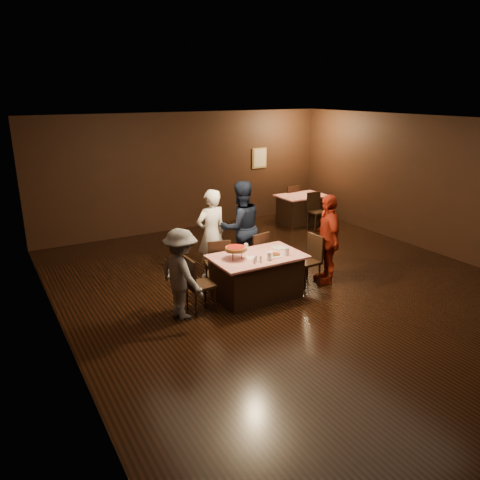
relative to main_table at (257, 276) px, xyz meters
name	(u,v)px	position (x,y,z in m)	size (l,w,h in m)	color
room	(307,176)	(0.76, -0.32, 1.75)	(10.00, 10.04, 3.02)	black
main_table	(257,276)	(0.00, 0.00, 0.00)	(1.60, 1.00, 0.77)	#A80B0C
back_table	(301,209)	(3.67, 3.57, 0.00)	(1.30, 0.90, 0.77)	red
chair_far_left	(217,262)	(-0.40, 0.75, 0.09)	(0.42, 0.42, 0.95)	black
chair_far_right	(254,255)	(0.40, 0.75, 0.09)	(0.42, 0.42, 0.95)	black
chair_end_left	(200,284)	(-1.10, 0.00, 0.09)	(0.42, 0.42, 0.95)	black
chair_end_right	(307,261)	(1.10, 0.00, 0.09)	(0.42, 0.42, 0.95)	black
chair_back_near	(317,211)	(3.67, 2.87, 0.09)	(0.42, 0.42, 0.95)	black
chair_back_far	(288,201)	(3.67, 4.17, 0.09)	(0.42, 0.42, 0.95)	black
diner_white_jacket	(211,234)	(-0.26, 1.25, 0.49)	(0.64, 0.42, 1.75)	white
diner_navy_hoodie	(241,227)	(0.36, 1.20, 0.54)	(0.90, 0.70, 1.85)	black
diner_grey_knit	(181,274)	(-1.46, -0.06, 0.36)	(0.96, 0.55, 1.48)	slate
diner_red_shirt	(328,239)	(1.51, -0.07, 0.47)	(1.00, 0.42, 1.71)	maroon
pizza_stand	(236,249)	(-0.40, 0.05, 0.57)	(0.38, 0.38, 0.22)	black
plate_with_slice	(275,255)	(0.25, -0.18, 0.41)	(0.25, 0.25, 0.06)	white
plate_empty	(279,248)	(0.55, 0.15, 0.39)	(0.25, 0.25, 0.01)	white
glass_front_left	(269,256)	(0.05, -0.30, 0.46)	(0.08, 0.08, 0.14)	silver
glass_front_right	(287,252)	(0.45, -0.25, 0.46)	(0.08, 0.08, 0.14)	silver
glass_back	(246,247)	(-0.05, 0.30, 0.46)	(0.08, 0.08, 0.14)	silver
condiments	(257,260)	(-0.18, -0.28, 0.43)	(0.17, 0.10, 0.09)	silver
napkin_center	(272,253)	(0.30, 0.00, 0.39)	(0.16, 0.16, 0.01)	white
napkin_left	(251,258)	(-0.15, -0.05, 0.39)	(0.16, 0.16, 0.01)	white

